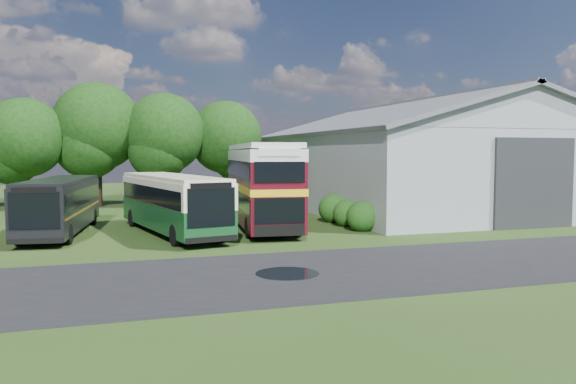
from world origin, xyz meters
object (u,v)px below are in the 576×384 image
object	(u,v)px
bus_green_single	(172,203)
bus_maroon_double	(262,186)
storage_shed	(419,153)
bus_dark_single	(60,205)

from	to	relation	value
bus_green_single	bus_maroon_double	world-z (taller)	bus_maroon_double
storage_shed	bus_green_single	size ratio (longest dim) A/B	2.21
storage_shed	bus_maroon_double	xyz separation A→B (m)	(-14.18, -7.20, -1.84)
storage_shed	bus_green_single	world-z (taller)	storage_shed
storage_shed	bus_dark_single	size ratio (longest dim) A/B	2.35
bus_green_single	bus_dark_single	xyz separation A→B (m)	(-5.49, 1.72, -0.09)
storage_shed	bus_maroon_double	size ratio (longest dim) A/B	2.24
bus_green_single	bus_dark_single	bearing A→B (deg)	151.15
bus_green_single	bus_maroon_double	distance (m)	5.10
bus_maroon_double	bus_dark_single	bearing A→B (deg)	-178.69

